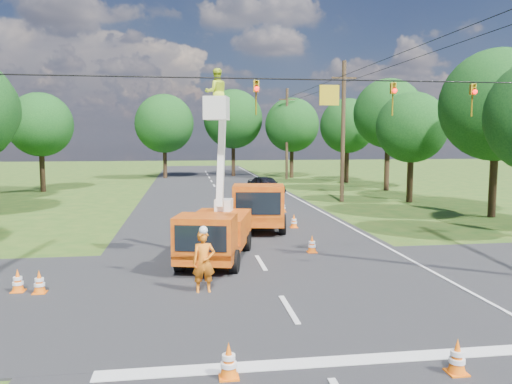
{
  "coord_description": "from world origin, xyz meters",
  "views": [
    {
      "loc": [
        -2.67,
        -12.61,
        4.58
      ],
      "look_at": [
        -0.12,
        5.46,
        2.6
      ],
      "focal_mm": 35.0,
      "sensor_mm": 36.0,
      "label": 1
    }
  ],
  "objects": [
    {
      "name": "ground",
      "position": [
        0.0,
        20.0,
        0.0
      ],
      "size": [
        140.0,
        140.0,
        0.0
      ],
      "primitive_type": "plane",
      "color": "#275218",
      "rests_on": "ground"
    },
    {
      "name": "road_main",
      "position": [
        0.0,
        20.0,
        0.0
      ],
      "size": [
        12.0,
        100.0,
        0.06
      ],
      "primitive_type": "cube",
      "color": "black",
      "rests_on": "ground"
    },
    {
      "name": "road_cross",
      "position": [
        0.0,
        2.0,
        0.0
      ],
      "size": [
        56.0,
        10.0,
        0.07
      ],
      "primitive_type": "cube",
      "color": "black",
      "rests_on": "ground"
    },
    {
      "name": "stop_bar",
      "position": [
        0.0,
        -3.2,
        0.0
      ],
      "size": [
        9.0,
        0.45,
        0.02
      ],
      "primitive_type": "cube",
      "color": "silver",
      "rests_on": "ground"
    },
    {
      "name": "edge_line",
      "position": [
        5.6,
        20.0,
        0.0
      ],
      "size": [
        0.12,
        90.0,
        0.02
      ],
      "primitive_type": "cube",
      "color": "silver",
      "rests_on": "ground"
    },
    {
      "name": "bucket_truck",
      "position": [
        -1.61,
        5.6,
        1.55
      ],
      "size": [
        3.21,
        5.67,
        7.11
      ],
      "rotation": [
        0.0,
        0.0,
        -0.25
      ],
      "color": "orange",
      "rests_on": "ground"
    },
    {
      "name": "second_truck",
      "position": [
        0.99,
        12.23,
        1.25
      ],
      "size": [
        3.36,
        6.7,
        2.4
      ],
      "rotation": [
        0.0,
        0.0,
        -0.16
      ],
      "color": "orange",
      "rests_on": "ground"
    },
    {
      "name": "ground_worker",
      "position": [
        -2.18,
        1.87,
        0.93
      ],
      "size": [
        0.71,
        0.49,
        1.87
      ],
      "primitive_type": "imported",
      "rotation": [
        0.0,
        0.0,
        0.07
      ],
      "color": "#FF5815",
      "rests_on": "ground"
    },
    {
      "name": "distant_car",
      "position": [
        3.93,
        28.22,
        0.72
      ],
      "size": [
        3.09,
        4.53,
        1.43
      ],
      "primitive_type": "imported",
      "rotation": [
        0.0,
        0.0,
        0.37
      ],
      "color": "black",
      "rests_on": "ground"
    },
    {
      "name": "traffic_cone_0",
      "position": [
        -1.91,
        -3.55,
        0.36
      ],
      "size": [
        0.38,
        0.38,
        0.71
      ],
      "color": "orange",
      "rests_on": "ground"
    },
    {
      "name": "traffic_cone_1",
      "position": [
        2.49,
        -4.0,
        0.36
      ],
      "size": [
        0.38,
        0.38,
        0.71
      ],
      "color": "orange",
      "rests_on": "ground"
    },
    {
      "name": "traffic_cone_2",
      "position": [
        2.28,
        6.42,
        0.36
      ],
      "size": [
        0.38,
        0.38,
        0.71
      ],
      "color": "orange",
      "rests_on": "ground"
    },
    {
      "name": "traffic_cone_3",
      "position": [
        2.75,
        11.96,
        0.36
      ],
      "size": [
        0.38,
        0.38,
        0.71
      ],
      "color": "orange",
      "rests_on": "ground"
    },
    {
      "name": "traffic_cone_4",
      "position": [
        -6.99,
        2.42,
        0.36
      ],
      "size": [
        0.38,
        0.38,
        0.71
      ],
      "color": "orange",
      "rests_on": "ground"
    },
    {
      "name": "traffic_cone_5",
      "position": [
        -7.66,
        2.65,
        0.36
      ],
      "size": [
        0.38,
        0.38,
        0.71
      ],
      "color": "orange",
      "rests_on": "ground"
    },
    {
      "name": "traffic_cone_7",
      "position": [
        3.24,
        17.29,
        0.36
      ],
      "size": [
        0.38,
        0.38,
        0.71
      ],
      "color": "orange",
      "rests_on": "ground"
    },
    {
      "name": "pole_right_mid",
      "position": [
        8.5,
        22.0,
        5.11
      ],
      "size": [
        1.8,
        0.3,
        10.0
      ],
      "color": "#4C3823",
      "rests_on": "ground"
    },
    {
      "name": "pole_right_far",
      "position": [
        8.5,
        42.0,
        5.11
      ],
      "size": [
        1.8,
        0.3,
        10.0
      ],
      "color": "#4C3823",
      "rests_on": "ground"
    },
    {
      "name": "signal_span",
      "position": [
        2.23,
        1.99,
        5.88
      ],
      "size": [
        18.0,
        0.29,
        1.07
      ],
      "color": "black",
      "rests_on": "ground"
    },
    {
      "name": "tree_left_f",
      "position": [
        -14.8,
        32.0,
        5.69
      ],
      "size": [
        5.4,
        5.4,
        8.4
      ],
      "color": "#382616",
      "rests_on": "ground"
    },
    {
      "name": "tree_right_b",
      "position": [
        15.0,
        14.0,
        6.43
      ],
      "size": [
        6.4,
        6.4,
        9.65
      ],
      "color": "#382616",
      "rests_on": "ground"
    },
    {
      "name": "tree_right_c",
      "position": [
        13.2,
        21.0,
        5.31
      ],
      "size": [
        5.0,
        5.0,
        7.83
      ],
      "color": "#382616",
      "rests_on": "ground"
    },
    {
      "name": "tree_right_d",
      "position": [
        14.8,
        29.0,
        6.68
      ],
      "size": [
        6.0,
        6.0,
        9.7
      ],
      "color": "#382616",
      "rests_on": "ground"
    },
    {
      "name": "tree_right_e",
      "position": [
        13.8,
        37.0,
        5.81
      ],
      "size": [
        5.6,
        5.6,
        8.63
      ],
      "color": "#382616",
      "rests_on": "ground"
    },
    {
      "name": "tree_far_a",
      "position": [
        -5.0,
        45.0,
        6.19
      ],
      "size": [
        6.6,
        6.6,
        9.5
      ],
      "color": "#382616",
      "rests_on": "ground"
    },
    {
      "name": "tree_far_b",
      "position": [
        3.0,
        47.0,
        6.81
      ],
      "size": [
        7.0,
        7.0,
        10.32
      ],
      "color": "#382616",
      "rests_on": "ground"
    },
    {
      "name": "tree_far_c",
      "position": [
        9.5,
        44.0,
        6.06
      ],
      "size": [
        6.2,
        6.2,
        9.18
      ],
      "color": "#382616",
      "rests_on": "ground"
    }
  ]
}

